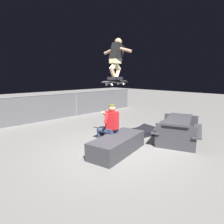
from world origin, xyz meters
name	(u,v)px	position (x,y,z in m)	size (l,w,h in m)	color
ground_plane	(115,151)	(0.00, 0.00, 0.00)	(40.00, 40.00, 0.00)	slate
ledge_box_main	(117,145)	(-0.04, -0.15, 0.23)	(1.84, 0.73, 0.45)	#38383D
person_sitting_on_ledge	(109,123)	(0.07, 0.31, 0.71)	(0.59, 0.78, 1.29)	#2D3856
skateboard	(115,82)	(0.25, 0.24, 1.86)	(1.04, 0.38, 0.13)	black
skater_airborne	(116,57)	(0.31, 0.25, 2.55)	(0.63, 0.89, 1.12)	black
kicker_ramp	(140,133)	(1.66, 0.42, 0.06)	(1.23, 0.95, 0.36)	black
picnic_table_back	(178,126)	(1.95, -0.86, 0.50)	(2.07, 1.87, 0.75)	#38383D
fence_back	(38,108)	(0.00, 4.76, 0.65)	(12.05, 0.05, 1.20)	slate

